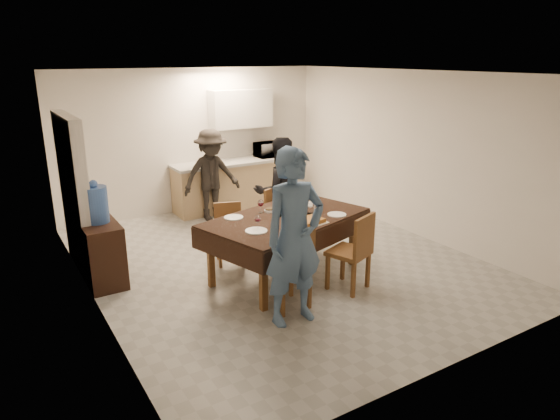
{
  "coord_description": "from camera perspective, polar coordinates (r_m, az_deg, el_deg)",
  "views": [
    {
      "loc": [
        -3.43,
        -5.62,
        2.82
      ],
      "look_at": [
        -0.16,
        -0.3,
        0.87
      ],
      "focal_mm": 32.0,
      "sensor_mm": 36.0,
      "label": 1
    }
  ],
  "objects": [
    {
      "name": "dining_table",
      "position": [
        6.46,
        0.65,
        -1.07
      ],
      "size": [
        2.35,
        1.76,
        0.82
      ],
      "rotation": [
        0.0,
        0.0,
        0.28
      ],
      "color": "black",
      "rests_on": "floor"
    },
    {
      "name": "upper_cabinet",
      "position": [
        9.54,
        -4.51,
        11.47
      ],
      "size": [
        1.2,
        0.34,
        0.7
      ],
      "primitive_type": "cube",
      "color": "silver",
      "rests_on": "wall_back"
    },
    {
      "name": "chair_far_left",
      "position": [
        6.89,
        -5.51,
        -2.27
      ],
      "size": [
        0.49,
        0.49,
        0.46
      ],
      "rotation": [
        0.0,
        0.0,
        2.81
      ],
      "color": "brown",
      "rests_on": "floor"
    },
    {
      "name": "plate_far_left",
      "position": [
        6.41,
        -5.33,
        -0.85
      ],
      "size": [
        0.25,
        0.25,
        0.01
      ],
      "primitive_type": "cylinder",
      "color": "white",
      "rests_on": "dining_table"
    },
    {
      "name": "water_jug",
      "position": [
        6.59,
        -20.33,
        0.58
      ],
      "size": [
        0.3,
        0.3,
        0.46
      ],
      "primitive_type": "cylinder",
      "color": "#4472CC",
      "rests_on": "console"
    },
    {
      "name": "savoury_tart",
      "position": [
        6.19,
        3.31,
        -1.3
      ],
      "size": [
        0.47,
        0.39,
        0.05
      ],
      "primitive_type": "cube",
      "rotation": [
        0.0,
        0.0,
        0.19
      ],
      "color": "#AA6A31",
      "rests_on": "dining_table"
    },
    {
      "name": "chair_near_left",
      "position": [
        5.62,
        1.35,
        -5.79
      ],
      "size": [
        0.47,
        0.47,
        0.54
      ],
      "rotation": [
        0.0,
        0.0,
        0.03
      ],
      "color": "brown",
      "rests_on": "floor"
    },
    {
      "name": "wine_glass_c",
      "position": [
        6.56,
        -2.22,
        0.43
      ],
      "size": [
        0.08,
        0.08,
        0.19
      ],
      "primitive_type": null,
      "color": "white",
      "rests_on": "dining_table"
    },
    {
      "name": "plate_far_right",
      "position": [
        7.0,
        3.5,
        0.76
      ],
      "size": [
        0.27,
        0.27,
        0.02
      ],
      "primitive_type": "cylinder",
      "color": "white",
      "rests_on": "dining_table"
    },
    {
      "name": "mushroom_dish",
      "position": [
        6.64,
        -1.0,
        -0.05
      ],
      "size": [
        0.18,
        0.18,
        0.03
      ],
      "primitive_type": "cylinder",
      "color": "white",
      "rests_on": "dining_table"
    },
    {
      "name": "person_far",
      "position": [
        7.57,
        -0.06,
        2.11
      ],
      "size": [
        0.92,
        0.78,
        1.66
      ],
      "primitive_type": "imported",
      "rotation": [
        0.0,
        0.0,
        2.93
      ],
      "color": "black",
      "rests_on": "floor"
    },
    {
      "name": "person_kitchen",
      "position": [
        8.8,
        -7.85,
        3.96
      ],
      "size": [
        1.04,
        0.6,
        1.61
      ],
      "primitive_type": "imported",
      "color": "black",
      "rests_on": "floor"
    },
    {
      "name": "chair_near_right",
      "position": [
        6.13,
        8.45,
        -4.02
      ],
      "size": [
        0.58,
        0.59,
        0.54
      ],
      "rotation": [
        0.0,
        0.0,
        0.36
      ],
      "color": "brown",
      "rests_on": "floor"
    },
    {
      "name": "kitchen_worktop",
      "position": [
        9.43,
        -5.61,
        5.43
      ],
      "size": [
        2.24,
        0.64,
        0.05
      ],
      "primitive_type": "cube",
      "color": "#A6A5A1",
      "rests_on": "kitchen_base_cabinet"
    },
    {
      "name": "ceiling",
      "position": [
        6.59,
        -0.23,
        15.44
      ],
      "size": [
        5.0,
        6.0,
        0.02
      ],
      "primitive_type": "cube",
      "color": "white",
      "rests_on": "wall_back"
    },
    {
      "name": "person_near",
      "position": [
        5.28,
        1.68,
        -3.18
      ],
      "size": [
        0.71,
        0.47,
        1.94
      ],
      "primitive_type": "imported",
      "rotation": [
        0.0,
        0.0,
        -0.01
      ],
      "color": "#4D6C95",
      "rests_on": "floor"
    },
    {
      "name": "stub_partition",
      "position": [
        7.12,
        -22.42,
        1.63
      ],
      "size": [
        0.15,
        1.4,
        2.1
      ],
      "primitive_type": "cube",
      "color": "silver",
      "rests_on": "floor"
    },
    {
      "name": "water_pitcher",
      "position": [
        6.56,
        3.47,
        0.47
      ],
      "size": [
        0.13,
        0.13,
        0.2
      ],
      "primitive_type": "cylinder",
      "color": "white",
      "rests_on": "dining_table"
    },
    {
      "name": "wall_back",
      "position": [
        9.41,
        -9.86,
        7.8
      ],
      "size": [
        5.0,
        0.02,
        2.6
      ],
      "primitive_type": "cube",
      "color": "silver",
      "rests_on": "floor"
    },
    {
      "name": "microwave",
      "position": [
        9.78,
        -1.29,
        6.93
      ],
      "size": [
        0.51,
        0.35,
        0.28
      ],
      "primitive_type": "imported",
      "rotation": [
        0.0,
        0.0,
        3.14
      ],
      "color": "silver",
      "rests_on": "kitchen_worktop"
    },
    {
      "name": "wall_left",
      "position": [
        5.9,
        -21.42,
        1.2
      ],
      "size": [
        0.02,
        6.0,
        2.6
      ],
      "primitive_type": "cube",
      "color": "silver",
      "rests_on": "floor"
    },
    {
      "name": "wall_front",
      "position": [
        4.58,
        19.77,
        -3.11
      ],
      "size": [
        5.0,
        0.02,
        2.6
      ],
      "primitive_type": "cube",
      "color": "silver",
      "rests_on": "floor"
    },
    {
      "name": "kitchen_base_cabinet",
      "position": [
        9.54,
        -5.53,
        2.76
      ],
      "size": [
        2.2,
        0.6,
        0.86
      ],
      "primitive_type": "cube",
      "color": "tan",
      "rests_on": "floor"
    },
    {
      "name": "floor",
      "position": [
        7.17,
        -0.2,
        -5.82
      ],
      "size": [
        5.0,
        6.0,
        0.02
      ],
      "primitive_type": "cube",
      "color": "#A4A39F",
      "rests_on": "ground"
    },
    {
      "name": "chair_far_right",
      "position": [
        7.28,
        0.87,
        -0.57
      ],
      "size": [
        0.57,
        0.59,
        0.51
      ],
      "rotation": [
        0.0,
        0.0,
        3.57
      ],
      "color": "brown",
      "rests_on": "floor"
    },
    {
      "name": "plate_near_right",
      "position": [
        6.54,
        6.51,
        -0.53
      ],
      "size": [
        0.25,
        0.25,
        0.01
      ],
      "primitive_type": "cylinder",
      "color": "white",
      "rests_on": "dining_table"
    },
    {
      "name": "wall_right",
      "position": [
        8.31,
        14.76,
        6.25
      ],
      "size": [
        0.02,
        6.0,
        2.6
      ],
      "primitive_type": "cube",
      "color": "silver",
      "rests_on": "floor"
    },
    {
      "name": "wine_glass_a",
      "position": [
        5.95,
        -2.55,
        -1.42
      ],
      "size": [
        0.08,
        0.08,
        0.18
      ],
      "primitive_type": null,
      "color": "white",
      "rests_on": "dining_table"
    },
    {
      "name": "wine_glass_b",
      "position": [
        6.91,
        3.41,
        1.33
      ],
      "size": [
        0.09,
        0.09,
        0.2
      ],
      "primitive_type": null,
      "color": "white",
      "rests_on": "dining_table"
    },
    {
      "name": "salad_bowl",
      "position": [
        6.73,
        1.99,
        0.37
      ],
      "size": [
        0.19,
        0.19,
        0.07
      ],
      "primitive_type": "cylinder",
      "color": "white",
      "rests_on": "dining_table"
    },
    {
      "name": "console",
      "position": [
        6.79,
        -19.77,
        -4.55
      ],
      "size": [
        0.44,
        0.88,
        0.81
      ],
      "primitive_type": "cube",
      "color": "black",
      "rests_on": "floor"
    },
    {
      "name": "wine_bottle",
      "position": [
        6.42,
        0.04,
        0.54
      ],
      "size": [
        0.07,
        0.07,
        0.29
      ],
      "primitive_type": null,
      "color": "black",
      "rests_on": "dining_table"
    },
    {
      "name": "plate_near_left",
      "position": [
        5.91,
        -2.73,
        -2.4
      ],
      "size": [
        0.26,
        0.26,
        0.02
      ],
      "primitive_type": "cylinder",
      "color": "white",
      "rests_on": "dining_table"
    }
  ]
}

